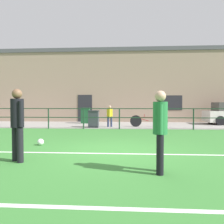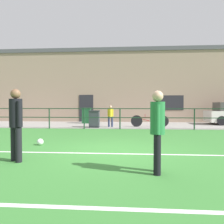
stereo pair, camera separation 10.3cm
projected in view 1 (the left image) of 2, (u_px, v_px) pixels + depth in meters
name	position (u px, v px, depth m)	size (l,w,h in m)	color
ground	(112.00, 152.00, 6.69)	(60.00, 44.00, 0.04)	#387A33
field_line_touchline	(111.00, 154.00, 6.33)	(36.00, 0.11, 0.00)	white
field_line_hash	(92.00, 208.00, 3.00)	(36.00, 0.11, 0.00)	white
pavement_strip	(121.00, 125.00, 15.16)	(48.00, 5.00, 0.02)	gray
perimeter_fence	(119.00, 116.00, 12.64)	(36.07, 0.07, 1.15)	#193823
clubhouse_facade	(122.00, 86.00, 18.76)	(28.00, 2.56, 5.73)	gray
player_goalkeeper	(17.00, 120.00, 5.42)	(0.39, 0.34, 1.72)	black
player_striker	(160.00, 126.00, 4.51)	(0.29, 0.44, 1.63)	black
soccer_ball_spare	(41.00, 142.00, 7.63)	(0.21, 0.21, 0.21)	white
spectator_child	(110.00, 115.00, 13.68)	(0.35, 0.22, 1.28)	#232D4C
bicycle_parked_0	(149.00, 121.00, 13.74)	(2.24, 0.04, 0.78)	black
trash_bin_0	(86.00, 115.00, 16.36)	(0.62, 0.53, 1.10)	#194C28
trash_bin_1	(94.00, 119.00, 13.39)	(0.61, 0.52, 1.00)	#33383D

